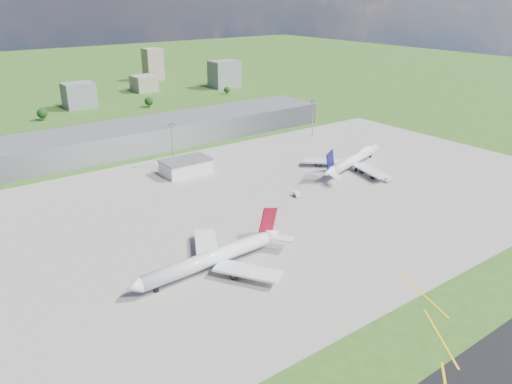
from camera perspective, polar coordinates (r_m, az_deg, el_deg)
ground at (r=324.22m, az=-13.84°, el=4.08°), size 1400.00×1400.00×0.00m
apron at (r=237.64m, az=-0.92°, el=-1.81°), size 360.00×190.00×0.08m
terminal at (r=335.54m, az=-14.98°, el=5.91°), size 300.00×42.00×15.00m
ops_building at (r=283.89m, az=-8.02°, el=2.84°), size 26.00×16.00×8.00m
mast_center at (r=292.61m, az=-9.59°, el=6.14°), size 3.50×2.00×25.90m
mast_east at (r=354.36m, az=6.54°, el=9.03°), size 3.50×2.00×25.90m
airliner_red_twin at (r=185.07m, az=-4.83°, el=-7.51°), size 66.60×51.91×18.28m
airliner_blue_quad at (r=296.78m, az=11.15°, el=3.69°), size 67.57×51.86×18.05m
tug_yellow at (r=188.78m, az=-6.65°, el=-8.31°), size 4.15×4.28×1.87m
van_white_near at (r=250.84m, az=4.65°, el=-0.29°), size 3.33×4.95×2.35m
van_white_far at (r=278.42m, az=14.79°, el=1.30°), size 4.40×2.86×2.15m
bldg_c at (r=475.08m, az=-19.58°, el=10.37°), size 26.00×20.00×22.00m
bldg_ce at (r=540.22m, az=-12.70°, el=12.01°), size 22.00×24.00×16.00m
bldg_e at (r=550.96m, az=-3.64°, el=13.29°), size 30.00×22.00×28.00m
bldg_tall_e at (r=609.24m, az=-11.69°, el=14.10°), size 20.00×18.00×36.00m
tree_c at (r=437.42m, az=-23.25°, el=8.27°), size 8.10×8.10×9.90m
tree_e at (r=461.23m, az=-12.15°, el=10.12°), size 7.65×7.65×9.35m
tree_far_e at (r=512.78m, az=-3.34°, el=11.59°), size 6.30×6.30×7.70m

